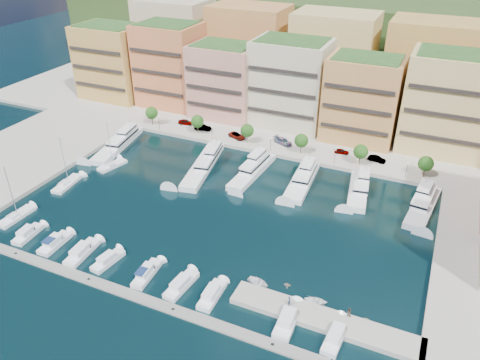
{
  "coord_description": "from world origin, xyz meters",
  "views": [
    {
      "loc": [
        39.95,
        -77.66,
        59.09
      ],
      "look_at": [
        2.45,
        5.43,
        6.0
      ],
      "focal_mm": 35.0,
      "sensor_mm": 36.0,
      "label": 1
    }
  ],
  "objects_px": {
    "car_0": "(186,122)",
    "tree_1": "(197,121)",
    "yacht_5": "(359,188)",
    "cruiser_0": "(28,234)",
    "yacht_0": "(119,142)",
    "sailboat_1": "(67,184)",
    "car_5": "(377,159)",
    "person_0": "(289,301)",
    "cruiser_2": "(82,252)",
    "car_1": "(203,128)",
    "car_2": "(237,136)",
    "yacht_2": "(205,162)",
    "yacht_3": "(253,169)",
    "person_1": "(349,312)",
    "cruiser_1": "(55,243)",
    "car_4": "(342,151)",
    "lamppost_3": "(335,154)",
    "tree_4": "(361,152)",
    "lamppost_0": "(159,121)",
    "tender_2": "(316,302)",
    "cruiser_6": "(212,295)",
    "sailboat_2": "(112,166)",
    "cruiser_8": "(288,320)",
    "tender_1": "(287,285)",
    "tree_0": "(152,113)",
    "tender_3": "(366,320)",
    "tender_0": "(258,282)",
    "sailboat_0": "(16,217)",
    "tree_2": "(247,131)",
    "lamppost_2": "(271,142)",
    "yacht_6": "(423,204)",
    "tree_3": "(301,141)",
    "yacht_4": "(303,179)",
    "cruiser_4": "(147,274)",
    "cruiser_3": "(108,261)",
    "car_3": "(283,141)",
    "cruiser_5": "(181,285)"
  },
  "relations": [
    {
      "from": "yacht_4",
      "to": "lamppost_3",
      "type": "bearing_deg",
      "value": 66.01
    },
    {
      "from": "yacht_3",
      "to": "yacht_4",
      "type": "bearing_deg",
      "value": 1.39
    },
    {
      "from": "cruiser_1",
      "to": "tender_1",
      "type": "distance_m",
      "value": 47.53
    },
    {
      "from": "yacht_5",
      "to": "car_1",
      "type": "height_order",
      "value": "yacht_5"
    },
    {
      "from": "tree_0",
      "to": "yacht_4",
      "type": "distance_m",
      "value": 54.82
    },
    {
      "from": "person_0",
      "to": "cruiser_2",
      "type": "bearing_deg",
      "value": 77.83
    },
    {
      "from": "car_0",
      "to": "tree_1",
      "type": "bearing_deg",
      "value": -132.42
    },
    {
      "from": "yacht_3",
      "to": "cruiser_6",
      "type": "bearing_deg",
      "value": -76.32
    },
    {
      "from": "cruiser_2",
      "to": "sailboat_2",
      "type": "height_order",
      "value": "sailboat_2"
    },
    {
      "from": "car_2",
      "to": "yacht_0",
      "type": "bearing_deg",
      "value": 141.96
    },
    {
      "from": "lamppost_3",
      "to": "cruiser_2",
      "type": "height_order",
      "value": "lamppost_3"
    },
    {
      "from": "cruiser_2",
      "to": "tender_2",
      "type": "distance_m",
      "value": 46.12
    },
    {
      "from": "car_2",
      "to": "cruiser_3",
      "type": "bearing_deg",
      "value": -157.86
    },
    {
      "from": "tree_3",
      "to": "cruiser_1",
      "type": "bearing_deg",
      "value": -119.68
    },
    {
      "from": "sailboat_0",
      "to": "car_3",
      "type": "bearing_deg",
      "value": 54.3
    },
    {
      "from": "sailboat_1",
      "to": "car_1",
      "type": "bearing_deg",
      "value": 68.8
    },
    {
      "from": "yacht_2",
      "to": "tender_3",
      "type": "bearing_deg",
      "value": -36.41
    },
    {
      "from": "car_4",
      "to": "cruiser_2",
      "type": "bearing_deg",
      "value": 143.22
    },
    {
      "from": "yacht_5",
      "to": "cruiser_0",
      "type": "distance_m",
      "value": 74.63
    },
    {
      "from": "cruiser_1",
      "to": "yacht_2",
      "type": "bearing_deg",
      "value": 74.12
    },
    {
      "from": "car_2",
      "to": "yacht_2",
      "type": "bearing_deg",
      "value": -161.79
    },
    {
      "from": "yacht_0",
      "to": "car_1",
      "type": "height_order",
      "value": "yacht_0"
    },
    {
      "from": "lamppost_2",
      "to": "yacht_2",
      "type": "distance_m",
      "value": 19.18
    },
    {
      "from": "tender_1",
      "to": "car_1",
      "type": "distance_m",
      "value": 69.36
    },
    {
      "from": "tree_0",
      "to": "tender_2",
      "type": "bearing_deg",
      "value": -37.55
    },
    {
      "from": "tree_0",
      "to": "yacht_5",
      "type": "height_order",
      "value": "tree_0"
    },
    {
      "from": "cruiser_8",
      "to": "sailboat_1",
      "type": "height_order",
      "value": "sailboat_1"
    },
    {
      "from": "tree_4",
      "to": "cruiser_1",
      "type": "relative_size",
      "value": 0.74
    },
    {
      "from": "cruiser_2",
      "to": "cruiser_4",
      "type": "bearing_deg",
      "value": -0.05
    },
    {
      "from": "sailboat_1",
      "to": "car_5",
      "type": "distance_m",
      "value": 79.54
    },
    {
      "from": "cruiser_1",
      "to": "lamppost_0",
      "type": "bearing_deg",
      "value": 101.04
    },
    {
      "from": "cruiser_5",
      "to": "cruiser_6",
      "type": "distance_m",
      "value": 6.19
    },
    {
      "from": "tree_2",
      "to": "cruiser_8",
      "type": "relative_size",
      "value": 0.68
    },
    {
      "from": "tender_2",
      "to": "car_0",
      "type": "xyz_separation_m",
      "value": [
        -58.12,
        56.11,
        1.39
      ]
    },
    {
      "from": "car_5",
      "to": "sailboat_2",
      "type": "bearing_deg",
      "value": 126.82
    },
    {
      "from": "cruiser_0",
      "to": "tender_3",
      "type": "distance_m",
      "value": 68.95
    },
    {
      "from": "tree_4",
      "to": "lamppost_0",
      "type": "height_order",
      "value": "tree_4"
    },
    {
      "from": "tender_3",
      "to": "tender_0",
      "type": "bearing_deg",
      "value": 83.87
    },
    {
      "from": "yacht_5",
      "to": "tender_0",
      "type": "distance_m",
      "value": 40.52
    },
    {
      "from": "tree_4",
      "to": "sailboat_0",
      "type": "distance_m",
      "value": 83.87
    },
    {
      "from": "lamppost_2",
      "to": "car_5",
      "type": "height_order",
      "value": "lamppost_2"
    },
    {
      "from": "cruiser_1",
      "to": "car_0",
      "type": "relative_size",
      "value": 1.63
    },
    {
      "from": "cruiser_5",
      "to": "tree_1",
      "type": "bearing_deg",
      "value": 116.05
    },
    {
      "from": "cruiser_1",
      "to": "lamppost_3",
      "type": "bearing_deg",
      "value": 52.31
    },
    {
      "from": "yacht_6",
      "to": "sailboat_0",
      "type": "height_order",
      "value": "sailboat_0"
    },
    {
      "from": "yacht_3",
      "to": "person_1",
      "type": "bearing_deg",
      "value": -49.62
    },
    {
      "from": "lamppost_2",
      "to": "person_0",
      "type": "bearing_deg",
      "value": -65.76
    },
    {
      "from": "cruiser_5",
      "to": "car_1",
      "type": "height_order",
      "value": "car_1"
    },
    {
      "from": "person_0",
      "to": "lamppost_3",
      "type": "bearing_deg",
      "value": -9.8
    },
    {
      "from": "yacht_0",
      "to": "cruiser_0",
      "type": "height_order",
      "value": "yacht_0"
    }
  ]
}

